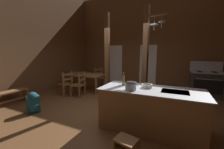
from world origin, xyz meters
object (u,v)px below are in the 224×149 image
backpack (33,102)px  bottle_tall_on_counter (123,80)px  kitchen_island (150,109)px  bench_along_left_wall (7,96)px  dining_table (85,76)px  mixing_bowl_on_counter (147,86)px  stove_range (206,83)px  step_stool (126,146)px  ladderback_chair_by_post (100,77)px  ladderback_chair_near_window (79,85)px  ladderback_chair_at_table_end (66,84)px  stockpot_on_counter (131,86)px

backpack → bottle_tall_on_counter: 2.65m
bottle_tall_on_counter → kitchen_island: bearing=-4.1°
kitchen_island → bench_along_left_wall: (-4.41, -0.58, -0.16)m
dining_table → mixing_bowl_on_counter: mixing_bowl_on_counter is taller
stove_range → bottle_tall_on_counter: size_ratio=4.12×
step_stool → ladderback_chair_by_post: size_ratio=0.43×
step_stool → backpack: (-2.95, 0.44, 0.14)m
ladderback_chair_near_window → ladderback_chair_at_table_end: 0.59m
ladderback_chair_at_table_end → bottle_tall_on_counter: bottle_tall_on_counter is taller
ladderback_chair_by_post → stockpot_on_counter: bearing=-49.9°
bench_along_left_wall → bottle_tall_on_counter: (3.76, 0.63, 0.74)m
step_stool → backpack: size_ratio=0.68×
step_stool → mixing_bowl_on_counter: (0.07, 1.09, 0.78)m
dining_table → bench_along_left_wall: dining_table is taller
backpack → stockpot_on_counter: stockpot_on_counter is taller
stove_range → mixing_bowl_on_counter: stove_range is taller
stockpot_on_counter → bottle_tall_on_counter: 0.43m
ladderback_chair_at_table_end → stove_range: bearing=26.0°
backpack → bottle_tall_on_counter: bottle_tall_on_counter is taller
ladderback_chair_near_window → stockpot_on_counter: size_ratio=3.06×
ladderback_chair_at_table_end → bench_along_left_wall: (-0.89, -1.69, -0.15)m
ladderback_chair_at_table_end → mixing_bowl_on_counter: 3.61m
dining_table → backpack: dining_table is taller
ladderback_chair_at_table_end → stockpot_on_counter: bearing=-23.5°
step_stool → stockpot_on_counter: bearing=104.1°
stove_range → ladderback_chair_by_post: size_ratio=1.39×
ladderback_chair_near_window → ladderback_chair_by_post: same height
stove_range → dining_table: 4.94m
dining_table → mixing_bowl_on_counter: size_ratio=7.39×
ladderback_chair_at_table_end → kitchen_island: bearing=-17.4°
kitchen_island → ladderback_chair_at_table_end: bearing=162.6°
ladderback_chair_at_table_end → stockpot_on_counter: 3.49m
stove_range → backpack: size_ratio=2.21×
dining_table → ladderback_chair_near_window: ladderback_chair_near_window is taller
bench_along_left_wall → stove_range: bearing=35.1°
bench_along_left_wall → backpack: size_ratio=2.18×
backpack → bench_along_left_wall: bearing=-179.8°
step_stool → bench_along_left_wall: bearing=174.1°
step_stool → ladderback_chair_by_post: (-2.88, 3.95, 0.27)m
ladderback_chair_near_window → bottle_tall_on_counter: (2.29, -1.16, 0.59)m
step_stool → stockpot_on_counter: stockpot_on_counter is taller
kitchen_island → ladderback_chair_at_table_end: size_ratio=2.30×
step_stool → ladderback_chair_by_post: ladderback_chair_by_post is taller
ladderback_chair_near_window → ladderback_chair_by_post: bearing=93.7°
kitchen_island → backpack: 3.18m
ladderback_chair_by_post → ladderback_chair_near_window: bearing=-86.3°
kitchen_island → bottle_tall_on_counter: bearing=175.9°
mixing_bowl_on_counter → stockpot_on_counter: bearing=-127.2°
kitchen_island → ladderback_chair_near_window: size_ratio=2.30×
kitchen_island → ladderback_chair_near_window: 3.19m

